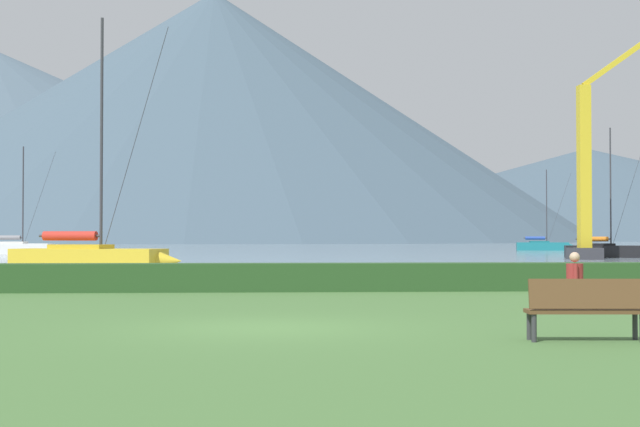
# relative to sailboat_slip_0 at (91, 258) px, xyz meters

# --- Properties ---
(ground_plane) EXTENTS (1000.00, 1000.00, 0.00)m
(ground_plane) POSITION_rel_sailboat_slip_0_xyz_m (7.54, -25.91, -0.65)
(ground_plane) COLOR #477038
(harbor_water) EXTENTS (320.00, 246.00, 0.00)m
(harbor_water) POSITION_rel_sailboat_slip_0_xyz_m (7.54, 111.09, -0.65)
(harbor_water) COLOR #8499A8
(harbor_water) RESTS_ON ground_plane
(hedge_line) EXTENTS (80.00, 1.20, 0.81)m
(hedge_line) POSITION_rel_sailboat_slip_0_xyz_m (7.54, -14.91, -0.25)
(hedge_line) COLOR #284C23
(hedge_line) RESTS_ON ground_plane
(sailboat_slip_0) EXTENTS (7.79, 4.01, 11.28)m
(sailboat_slip_0) POSITION_rel_sailboat_slip_0_xyz_m (0.00, 0.00, 0.00)
(sailboat_slip_0) COLOR gold
(sailboat_slip_0) RESTS_ON harbor_water
(sailboat_slip_1) EXTENTS (7.14, 2.57, 9.52)m
(sailboat_slip_1) POSITION_rel_sailboat_slip_0_xyz_m (-13.83, 42.40, -0.06)
(sailboat_slip_1) COLOR white
(sailboat_slip_1) RESTS_ON harbor_water
(sailboat_slip_4) EXTENTS (6.79, 3.15, 9.18)m
(sailboat_slip_4) POSITION_rel_sailboat_slip_0_xyz_m (39.56, 63.05, -0.09)
(sailboat_slip_4) COLOR #19707A
(sailboat_slip_4) RESTS_ON harbor_water
(sailboat_slip_5) EXTENTS (6.74, 3.22, 9.77)m
(sailboat_slip_5) POSITION_rel_sailboat_slip_0_xyz_m (33.38, 27.14, -0.09)
(sailboat_slip_5) COLOR black
(sailboat_slip_5) RESTS_ON harbor_water
(park_bench_near_path) EXTENTS (1.81, 0.59, 0.95)m
(park_bench_near_path) POSITION_rel_sailboat_slip_0_xyz_m (12.36, -28.33, -0.12)
(park_bench_near_path) COLOR brown
(park_bench_near_path) RESTS_ON ground_plane
(person_seated_viewer) EXTENTS (0.36, 0.56, 1.25)m
(person_seated_viewer) POSITION_rel_sailboat_slip_0_xyz_m (14.22, -22.34, 0.03)
(person_seated_viewer) COLOR #2D3347
(person_seated_viewer) RESTS_ON ground_plane
(dock_crane) EXTENTS (6.31, 2.00, 15.86)m
(dock_crane) POSITION_rel_sailboat_slip_0_xyz_m (29.96, 21.40, 4.59)
(dock_crane) COLOR #333338
(dock_crane) RESTS_ON ground_plane
(distant_hill_west_ridge) EXTENTS (304.21, 304.21, 41.49)m
(distant_hill_west_ridge) POSITION_rel_sailboat_slip_0_xyz_m (155.60, 377.19, 20.09)
(distant_hill_west_ridge) COLOR #425666
(distant_hill_west_ridge) RESTS_ON ground_plane
(distant_hill_east_ridge) EXTENTS (247.48, 247.48, 83.31)m
(distant_hill_east_ridge) POSITION_rel_sailboat_slip_0_xyz_m (-7.81, 273.29, 41.00)
(distant_hill_east_ridge) COLOR #425666
(distant_hill_east_ridge) RESTS_ON ground_plane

